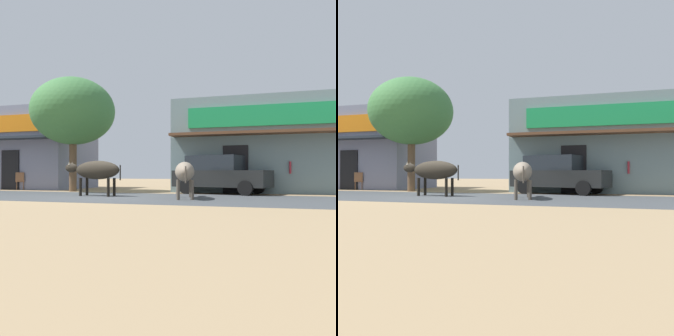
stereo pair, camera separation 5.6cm
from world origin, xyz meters
TOP-DOWN VIEW (x-y plane):
  - ground at (0.00, 0.00)m, footprint 80.00×80.00m
  - asphalt_road at (0.00, 0.00)m, footprint 72.00×5.43m
  - storefront_left_cafe at (-8.07, 6.03)m, footprint 7.37×5.20m
  - storefront_right_club at (5.92, 6.03)m, footprint 8.63×5.20m
  - roadside_tree at (-3.14, 3.27)m, footprint 4.04×4.04m
  - parked_hatchback_car at (3.98, 3.39)m, footprint 4.29×2.50m
  - cow_near_brown at (-0.36, 0.40)m, footprint 2.53×0.79m
  - cow_far_dark at (3.29, 0.06)m, footprint 1.22×2.60m
  - pedestrian_by_shop at (6.86, 4.11)m, footprint 0.45×0.61m
  - cafe_chair_near_tree at (-6.64, 3.88)m, footprint 0.56×0.56m

SIDE VIEW (x-z plane):
  - ground at x=0.00m, z-range 0.00..0.00m
  - asphalt_road at x=0.00m, z-range 0.00..0.00m
  - cafe_chair_near_tree at x=-6.64m, z-range 0.05..0.97m
  - parked_hatchback_car at x=3.98m, z-range 0.02..1.66m
  - cow_far_dark at x=3.29m, z-range 0.29..1.57m
  - pedestrian_by_shop at x=6.86m, z-range 0.13..1.73m
  - cow_near_brown at x=-0.36m, z-range 0.30..1.67m
  - storefront_right_club at x=5.92m, z-range 0.01..4.32m
  - storefront_left_cafe at x=-8.07m, z-range 0.01..4.51m
  - roadside_tree at x=-3.14m, z-range 1.12..6.61m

